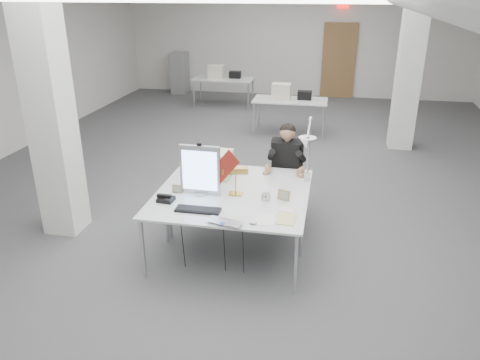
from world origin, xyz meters
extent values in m
cube|color=#454547|center=(0.00, 0.00, -0.01)|extent=(10.00, 14.00, 0.02)
cube|color=silver|center=(0.00, 7.01, 1.60)|extent=(10.00, 0.02, 3.20)
cube|color=white|center=(-2.30, -2.00, 1.60)|extent=(0.45, 0.45, 3.20)
cube|color=white|center=(2.50, 2.50, 1.60)|extent=(0.45, 0.45, 3.20)
cube|color=brown|center=(1.20, 6.94, 1.05)|extent=(0.95, 0.08, 2.10)
cube|color=red|center=(1.20, 6.90, 2.55)|extent=(0.32, 0.06, 0.16)
cube|color=silver|center=(0.00, -2.50, 0.74)|extent=(1.80, 0.90, 0.02)
cube|color=silver|center=(0.00, -1.60, 0.74)|extent=(1.80, 0.90, 0.02)
cube|color=silver|center=(0.20, 3.00, 0.74)|extent=(1.60, 0.80, 0.02)
cube|color=silver|center=(-1.80, 5.20, 0.74)|extent=(1.60, 0.80, 0.02)
cube|color=gray|center=(-3.50, 6.65, 0.60)|extent=(0.45, 0.55, 1.20)
cube|color=#B2B3B7|center=(-0.36, -2.17, 1.05)|extent=(0.48, 0.06, 0.60)
cube|color=maroon|center=(-0.07, -2.21, 1.11)|extent=(0.42, 0.18, 0.48)
cube|color=black|center=(-0.27, -2.63, 0.77)|extent=(0.50, 0.17, 0.02)
imported|color=#AFAFB3|center=(0.07, -2.92, 0.77)|extent=(0.42, 0.32, 0.03)
ellipsoid|color=silver|center=(0.38, -2.82, 0.77)|extent=(0.09, 0.06, 0.03)
cube|color=black|center=(-0.70, -2.46, 0.78)|extent=(0.19, 0.17, 0.04)
cube|color=#A97949|center=(-0.65, -2.20, 0.80)|extent=(0.13, 0.04, 0.10)
cube|color=#B08D4C|center=(0.62, -2.16, 0.81)|extent=(0.15, 0.09, 0.12)
cylinder|color=#A6A6AA|center=(0.42, -2.22, 0.81)|extent=(0.11, 0.04, 0.11)
cube|color=white|center=(0.49, -2.70, 0.76)|extent=(0.22, 0.29, 0.01)
cube|color=#E1CF87|center=(0.70, -2.65, 0.76)|extent=(0.22, 0.29, 0.01)
cube|color=white|center=(0.69, -2.41, 0.76)|extent=(0.21, 0.17, 0.01)
cube|color=beige|center=(-0.30, -1.61, 0.92)|extent=(0.37, 0.36, 0.34)
camera|label=1|loc=(1.08, -7.06, 3.04)|focal=35.00mm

